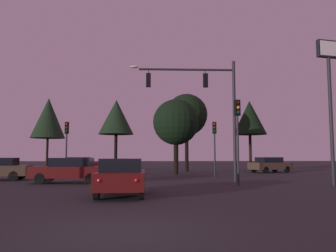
{
  "coord_description": "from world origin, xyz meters",
  "views": [
    {
      "loc": [
        0.57,
        -7.5,
        1.61
      ],
      "look_at": [
        1.88,
        14.37,
        3.58
      ],
      "focal_mm": 36.21,
      "sensor_mm": 36.0,
      "label": 1
    }
  ],
  "objects": [
    {
      "name": "tree_lot_edge",
      "position": [
        -12.35,
        36.97,
        6.55
      ],
      "size": [
        4.36,
        4.36,
        9.18
      ],
      "color": "black",
      "rests_on": "ground"
    },
    {
      "name": "store_sign_illuminated",
      "position": [
        10.83,
        10.76,
        5.92
      ],
      "size": [
        1.42,
        0.52,
        8.21
      ],
      "color": "#232326",
      "rests_on": "ground"
    },
    {
      "name": "traffic_light_corner_left",
      "position": [
        5.71,
        18.25,
        3.02
      ],
      "size": [
        0.33,
        0.37,
        4.26
      ],
      "color": "#232326",
      "rests_on": "ground"
    },
    {
      "name": "traffic_signal_mast_arm",
      "position": [
        4.32,
        13.99,
        5.4
      ],
      "size": [
        6.87,
        0.44,
        7.84
      ],
      "color": "#232326",
      "rests_on": "ground"
    },
    {
      "name": "tree_right_cluster",
      "position": [
        4.71,
        28.35,
        6.03
      ],
      "size": [
        4.48,
        4.48,
        8.3
      ],
      "color": "black",
      "rests_on": "ground"
    },
    {
      "name": "tree_left_far",
      "position": [
        -3.55,
        36.55,
        6.68
      ],
      "size": [
        4.53,
        4.53,
        8.97
      ],
      "color": "black",
      "rests_on": "ground"
    },
    {
      "name": "car_nearside_lane",
      "position": [
        -0.49,
        6.73,
        0.8
      ],
      "size": [
        1.89,
        4.26,
        1.52
      ],
      "color": "#4C0F0F",
      "rests_on": "ground"
    },
    {
      "name": "traffic_light_corner_right",
      "position": [
        5.65,
        11.29,
        3.39
      ],
      "size": [
        0.34,
        0.38,
        4.82
      ],
      "color": "#232326",
      "rests_on": "ground"
    },
    {
      "name": "car_parked_lot",
      "position": [
        -6.81,
        29.53,
        0.8
      ],
      "size": [
        4.96,
        3.44,
        1.52
      ],
      "color": "#4C0F0F",
      "rests_on": "ground"
    },
    {
      "name": "tree_behind_sign",
      "position": [
        13.16,
        33.46,
        6.36
      ],
      "size": [
        4.07,
        4.07,
        8.49
      ],
      "color": "black",
      "rests_on": "ground"
    },
    {
      "name": "traffic_light_median",
      "position": [
        -5.62,
        18.7,
        3.01
      ],
      "size": [
        0.33,
        0.37,
        4.24
      ],
      "color": "#232326",
      "rests_on": "ground"
    },
    {
      "name": "car_crossing_left",
      "position": [
        -4.14,
        13.5,
        0.8
      ],
      "size": [
        4.58,
        1.98,
        1.52
      ],
      "color": "#4C0F0F",
      "rests_on": "ground"
    },
    {
      "name": "car_far_lane",
      "position": [
        12.75,
        25.75,
        0.8
      ],
      "size": [
        4.63,
        3.42,
        1.52
      ],
      "color": "#473828",
      "rests_on": "ground"
    },
    {
      "name": "ground_plane",
      "position": [
        0.0,
        24.5,
        0.0
      ],
      "size": [
        168.0,
        168.0,
        0.0
      ],
      "primitive_type": "plane",
      "color": "#262326",
      "rests_on": "ground"
    },
    {
      "name": "tree_center_horizon",
      "position": [
        3.09,
        22.67,
        4.66
      ],
      "size": [
        4.12,
        4.12,
        6.74
      ],
      "color": "black",
      "rests_on": "ground"
    }
  ]
}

